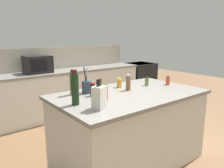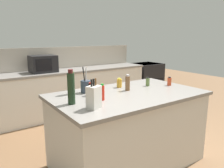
# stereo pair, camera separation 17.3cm
# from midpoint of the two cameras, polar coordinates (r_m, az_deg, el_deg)

# --- Properties ---
(ground_plane) EXTENTS (14.00, 14.00, 0.00)m
(ground_plane) POSITION_cam_midpoint_polar(r_m,az_deg,el_deg) (3.07, 2.59, -19.55)
(ground_plane) COLOR brown
(back_counter_run) EXTENTS (3.37, 0.66, 0.94)m
(back_counter_run) POSITION_cam_midpoint_polar(r_m,az_deg,el_deg) (4.76, -12.11, -1.91)
(back_counter_run) COLOR beige
(back_counter_run) RESTS_ON ground_plane
(wall_backsplash) EXTENTS (3.33, 0.03, 0.46)m
(wall_backsplash) POSITION_cam_midpoint_polar(r_m,az_deg,el_deg) (4.93, -14.11, 6.71)
(wall_backsplash) COLOR #B2A899
(wall_backsplash) RESTS_ON back_counter_run
(kitchen_island) EXTENTS (1.86, 1.10, 0.94)m
(kitchen_island) POSITION_cam_midpoint_polar(r_m,az_deg,el_deg) (2.85, 2.69, -11.46)
(kitchen_island) COLOR beige
(kitchen_island) RESTS_ON ground_plane
(range_oven) EXTENTS (0.76, 0.65, 0.92)m
(range_oven) POSITION_cam_midpoint_polar(r_m,az_deg,el_deg) (5.97, 6.29, 1.10)
(range_oven) COLOR black
(range_oven) RESTS_ON ground_plane
(microwave) EXTENTS (0.48, 0.39, 0.32)m
(microwave) POSITION_cam_midpoint_polar(r_m,az_deg,el_deg) (4.41, -19.92, 4.85)
(microwave) COLOR black
(microwave) RESTS_ON back_counter_run
(knife_block) EXTENTS (0.16, 0.14, 0.29)m
(knife_block) POSITION_cam_midpoint_polar(r_m,az_deg,el_deg) (2.08, -5.72, -3.48)
(knife_block) COLOR beige
(knife_block) RESTS_ON kitchen_island
(utensil_crock) EXTENTS (0.12, 0.12, 0.32)m
(utensil_crock) POSITION_cam_midpoint_polar(r_m,az_deg,el_deg) (2.69, -8.47, -0.63)
(utensil_crock) COLOR #333D4C
(utensil_crock) RESTS_ON kitchen_island
(spice_jar_oregano) EXTENTS (0.05, 0.05, 0.12)m
(spice_jar_oregano) POSITION_cam_midpoint_polar(r_m,az_deg,el_deg) (3.10, 7.52, 0.67)
(spice_jar_oregano) COLOR #567038
(spice_jar_oregano) RESTS_ON kitchen_island
(pepper_grinder) EXTENTS (0.06, 0.06, 0.21)m
(pepper_grinder) POSITION_cam_midpoint_polar(r_m,az_deg,el_deg) (2.80, 2.50, 0.30)
(pepper_grinder) COLOR brown
(pepper_grinder) RESTS_ON kitchen_island
(wine_bottle) EXTENTS (0.08, 0.08, 0.36)m
(wine_bottle) POSITION_cam_midpoint_polar(r_m,az_deg,el_deg) (2.23, -11.80, -1.17)
(wine_bottle) COLOR black
(wine_bottle) RESTS_ON kitchen_island
(hot_sauce_bottle) EXTENTS (0.05, 0.05, 0.18)m
(hot_sauce_bottle) POSITION_cam_midpoint_polar(r_m,az_deg,el_deg) (2.36, -3.79, -2.29)
(hot_sauce_bottle) COLOR red
(hot_sauce_bottle) RESTS_ON kitchen_island
(soy_sauce_bottle) EXTENTS (0.06, 0.06, 0.16)m
(soy_sauce_bottle) POSITION_cam_midpoint_polar(r_m,az_deg,el_deg) (2.55, -7.01, -1.48)
(soy_sauce_bottle) COLOR black
(soy_sauce_bottle) RESTS_ON kitchen_island
(honey_jar) EXTENTS (0.07, 0.07, 0.13)m
(honey_jar) POSITION_cam_midpoint_polar(r_m,az_deg,el_deg) (2.97, 0.23, 0.27)
(honey_jar) COLOR gold
(honey_jar) RESTS_ON kitchen_island
(spice_jar_paprika) EXTENTS (0.06, 0.06, 0.12)m
(spice_jar_paprika) POSITION_cam_midpoint_polar(r_m,az_deg,el_deg) (3.21, 12.82, 0.85)
(spice_jar_paprika) COLOR #B73D1E
(spice_jar_paprika) RESTS_ON kitchen_island
(olive_oil_bottle) EXTENTS (0.07, 0.07, 0.30)m
(olive_oil_bottle) POSITION_cam_midpoint_polar(r_m,az_deg,el_deg) (2.63, -12.07, 0.27)
(olive_oil_bottle) COLOR #2D4C1E
(olive_oil_bottle) RESTS_ON kitchen_island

